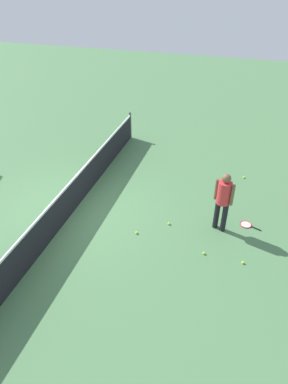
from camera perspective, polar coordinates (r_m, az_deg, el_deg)
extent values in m
plane|color=#4C7A4C|center=(10.00, -11.55, -2.91)|extent=(40.00, 40.00, 0.00)
cylinder|color=#4C4C51|center=(13.69, -2.32, 11.14)|extent=(0.09, 0.09, 1.07)
cube|color=black|center=(9.73, -11.85, -0.78)|extent=(10.00, 0.02, 0.91)
cube|color=white|center=(9.47, -12.19, 1.62)|extent=(10.00, 0.04, 0.06)
cylinder|color=black|center=(9.07, 13.32, -4.19)|extent=(0.18, 0.18, 0.85)
cylinder|color=black|center=(9.14, 12.10, -3.69)|extent=(0.18, 0.18, 0.85)
cylinder|color=red|center=(8.68, 13.31, -0.13)|extent=(0.44, 0.44, 0.62)
cylinder|color=brown|center=(8.60, 14.60, -0.52)|extent=(0.12, 0.12, 0.58)
cylinder|color=brown|center=(8.73, 12.08, 0.47)|extent=(0.12, 0.12, 0.58)
sphere|color=brown|center=(8.45, 13.69, 2.24)|extent=(0.30, 0.30, 0.23)
torus|color=red|center=(9.66, 16.73, -5.24)|extent=(0.40, 0.40, 0.02)
cylinder|color=silver|center=(9.66, 16.73, -5.24)|extent=(0.34, 0.34, 0.00)
cylinder|color=black|center=(9.61, 18.29, -5.83)|extent=(0.13, 0.27, 0.03)
sphere|color=#C6E033|center=(8.53, 16.29, -11.31)|extent=(0.07, 0.07, 0.07)
sphere|color=#C6E033|center=(8.97, -1.26, -6.86)|extent=(0.07, 0.07, 0.07)
sphere|color=#C6E033|center=(9.27, 4.21, -5.32)|extent=(0.07, 0.07, 0.07)
sphere|color=#C6E033|center=(11.65, 16.44, 2.38)|extent=(0.07, 0.07, 0.07)
sphere|color=#C6E033|center=(8.55, 10.04, -10.09)|extent=(0.07, 0.07, 0.07)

